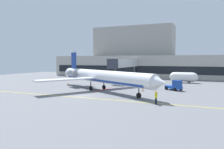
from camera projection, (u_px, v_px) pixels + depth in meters
name	position (u px, v px, depth m)	size (l,w,h in m)	color
ground	(82.00, 96.00, 39.21)	(120.00, 120.00, 0.11)	slate
terminal_building	(144.00, 59.00, 82.98)	(74.08, 14.75, 19.31)	#ADA89E
jet_bridge_west	(124.00, 64.00, 65.92)	(2.40, 21.55, 6.69)	silver
regional_jet	(100.00, 76.00, 45.98)	(31.26, 24.22, 8.44)	white
baggage_tug	(175.00, 86.00, 45.99)	(3.83, 3.44, 2.21)	#1E4CB2
pushback_tractor	(149.00, 80.00, 57.94)	(4.28, 3.64, 2.10)	silver
fuel_tank	(183.00, 77.00, 61.30)	(7.65, 2.66, 2.93)	white
marshaller	(156.00, 97.00, 31.53)	(0.43, 0.79, 1.98)	#191E33
safety_cone_alpha	(143.00, 90.00, 45.03)	(0.47, 0.47, 0.55)	orange
safety_cone_bravo	(91.00, 84.00, 56.70)	(0.47, 0.47, 0.55)	orange
safety_cone_charlie	(68.00, 84.00, 55.66)	(0.47, 0.47, 0.55)	orange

